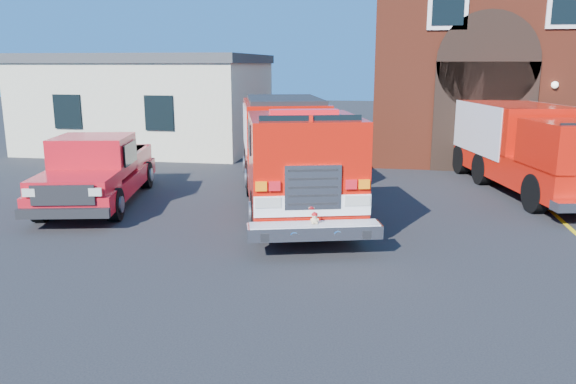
% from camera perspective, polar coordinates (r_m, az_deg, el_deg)
% --- Properties ---
extents(ground, '(100.00, 100.00, 0.00)m').
position_cam_1_polar(ground, '(13.21, 0.88, -4.36)').
color(ground, black).
rests_on(ground, ground).
extents(parking_stripe_mid, '(0.12, 3.00, 0.01)m').
position_cam_1_polar(parking_stripe_mid, '(17.53, 24.57, -1.20)').
color(parking_stripe_mid, yellow).
rests_on(parking_stripe_mid, ground).
extents(parking_stripe_far, '(0.12, 3.00, 0.01)m').
position_cam_1_polar(parking_stripe_far, '(20.37, 22.50, 0.82)').
color(parking_stripe_far, yellow).
rests_on(parking_stripe_far, ground).
extents(fire_station, '(15.20, 10.20, 8.45)m').
position_cam_1_polar(fire_station, '(27.38, 25.31, 12.38)').
color(fire_station, maroon).
rests_on(fire_station, ground).
extents(side_building, '(10.20, 8.20, 4.35)m').
position_cam_1_polar(side_building, '(27.77, -13.64, 8.98)').
color(side_building, beige).
rests_on(side_building, ground).
extents(fire_engine, '(5.01, 9.78, 2.90)m').
position_cam_1_polar(fire_engine, '(15.92, 0.30, 4.17)').
color(fire_engine, black).
rests_on(fire_engine, ground).
extents(pickup_truck, '(3.39, 6.34, 1.97)m').
position_cam_1_polar(pickup_truck, '(16.90, -18.76, 2.03)').
color(pickup_truck, black).
rests_on(pickup_truck, ground).
extents(secondary_truck, '(4.25, 8.48, 2.64)m').
position_cam_1_polar(secondary_truck, '(19.18, 23.25, 4.41)').
color(secondary_truck, black).
rests_on(secondary_truck, ground).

